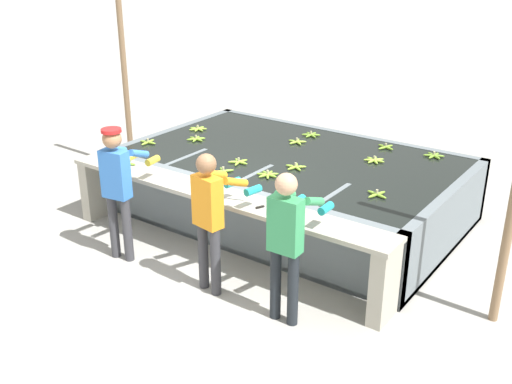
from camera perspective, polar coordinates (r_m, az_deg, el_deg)
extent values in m
plane|color=#A3A099|center=(7.09, -4.84, -7.12)|extent=(80.00, 80.00, 0.00)
cube|color=slate|center=(8.40, 3.32, -1.89)|extent=(4.45, 2.79, 0.06)
cube|color=slate|center=(7.24, -2.35, -2.52)|extent=(4.45, 0.12, 0.87)
cube|color=slate|center=(9.33, 7.82, 3.15)|extent=(4.45, 0.12, 0.87)
cube|color=slate|center=(9.50, -7.70, 3.52)|extent=(0.12, 2.79, 0.87)
cube|color=slate|center=(7.42, 17.63, -3.00)|extent=(0.12, 2.79, 0.87)
cube|color=black|center=(8.23, 3.39, 0.85)|extent=(4.21, 2.55, 0.80)
cube|color=slate|center=(8.23, -6.49, 0.52)|extent=(0.06, 0.80, 0.87)
cube|color=slate|center=(7.57, -0.20, -1.32)|extent=(0.06, 0.80, 0.87)
cube|color=slate|center=(7.04, 7.17, -3.46)|extent=(0.06, 0.80, 0.87)
cube|color=#A8A393|center=(6.87, -3.86, -0.23)|extent=(4.45, 0.45, 0.05)
cube|color=#A8A393|center=(8.46, -14.99, 0.32)|extent=(0.16, 0.41, 0.82)
cube|color=#A8A393|center=(6.08, 12.13, -8.58)|extent=(0.16, 0.41, 0.82)
cylinder|color=#38383D|center=(7.31, -13.39, -3.20)|extent=(0.11, 0.11, 0.80)
cylinder|color=#38383D|center=(7.20, -12.16, -3.53)|extent=(0.11, 0.11, 0.80)
cube|color=blue|center=(6.99, -13.25, 1.66)|extent=(0.34, 0.22, 0.56)
sphere|color=#9E704C|center=(6.86, -13.56, 4.93)|extent=(0.22, 0.22, 0.22)
cylinder|color=red|center=(6.83, -13.64, 5.72)|extent=(0.23, 0.23, 0.04)
cylinder|color=blue|center=(7.20, -13.13, 3.96)|extent=(0.13, 0.32, 0.18)
cylinder|color=gold|center=(7.44, -11.81, 3.32)|extent=(0.11, 0.21, 0.08)
cylinder|color=blue|center=(7.01, -11.10, 3.61)|extent=(0.13, 0.32, 0.18)
cylinder|color=gold|center=(7.25, -9.81, 2.97)|extent=(0.11, 0.21, 0.08)
cylinder|color=#38383D|center=(6.52, -5.04, -6.03)|extent=(0.11, 0.11, 0.78)
cylinder|color=#38383D|center=(6.39, -3.87, -6.64)|extent=(0.11, 0.11, 0.78)
cube|color=orange|center=(6.16, -4.65, -0.91)|extent=(0.34, 0.22, 0.55)
sphere|color=#896042|center=(6.01, -4.77, 2.68)|extent=(0.21, 0.21, 0.21)
cylinder|color=orange|center=(6.36, -3.93, 1.70)|extent=(0.13, 0.32, 0.18)
cylinder|color=#1EA3AD|center=(6.57, -2.25, 0.91)|extent=(0.12, 0.21, 0.08)
cylinder|color=orange|center=(6.13, -1.96, 0.95)|extent=(0.13, 0.32, 0.18)
cylinder|color=#1EA3AD|center=(6.35, -0.29, 0.15)|extent=(0.12, 0.21, 0.08)
cylinder|color=#1E2328|center=(6.00, 1.88, -8.69)|extent=(0.11, 0.11, 0.78)
cylinder|color=#1E2328|center=(5.91, 3.53, -9.25)|extent=(0.11, 0.11, 0.78)
cube|color=#38995B|center=(5.63, 2.82, -3.16)|extent=(0.32, 0.18, 0.55)
sphere|color=tan|center=(5.46, 2.90, 0.74)|extent=(0.21, 0.21, 0.21)
cylinder|color=#38995B|center=(5.82, 2.81, -0.19)|extent=(0.09, 0.31, 0.18)
cylinder|color=#1EA3AD|center=(6.09, 4.02, -0.87)|extent=(0.09, 0.20, 0.08)
cylinder|color=#38995B|center=(5.68, 5.56, -0.90)|extent=(0.09, 0.31, 0.18)
cylinder|color=#1EA3AD|center=(5.95, 6.67, -1.56)|extent=(0.09, 0.20, 0.08)
ellipsoid|color=#75A333|center=(8.99, 5.09, 5.54)|extent=(0.16, 0.12, 0.04)
ellipsoid|color=#75A333|center=(8.94, 4.90, 5.46)|extent=(0.17, 0.11, 0.04)
ellipsoid|color=#75A333|center=(8.90, 5.07, 5.36)|extent=(0.04, 0.17, 0.04)
ellipsoid|color=#75A333|center=(8.90, 5.42, 5.35)|extent=(0.16, 0.12, 0.04)
ellipsoid|color=#75A333|center=(8.94, 5.61, 5.43)|extent=(0.17, 0.11, 0.04)
ellipsoid|color=#75A333|center=(8.99, 5.44, 5.52)|extent=(0.04, 0.17, 0.04)
cylinder|color=tan|center=(8.93, 5.27, 5.66)|extent=(0.03, 0.03, 0.04)
ellipsoid|color=#7FAD33|center=(8.71, -5.49, 4.98)|extent=(0.17, 0.06, 0.04)
ellipsoid|color=#7FAD33|center=(8.76, -5.38, 5.08)|extent=(0.13, 0.16, 0.04)
ellipsoid|color=#7FAD33|center=(8.80, -5.61, 5.15)|extent=(0.10, 0.17, 0.04)
ellipsoid|color=#7FAD33|center=(8.79, -5.97, 5.12)|extent=(0.17, 0.06, 0.04)
ellipsoid|color=#7FAD33|center=(8.75, -6.08, 5.01)|extent=(0.13, 0.16, 0.04)
ellipsoid|color=#7FAD33|center=(8.71, -5.85, 4.94)|extent=(0.10, 0.17, 0.04)
cylinder|color=tan|center=(8.74, -5.74, 5.27)|extent=(0.03, 0.03, 0.04)
ellipsoid|color=#8CB738|center=(7.66, 3.85, 2.53)|extent=(0.10, 0.17, 0.04)
ellipsoid|color=#8CB738|center=(7.63, 3.42, 2.46)|extent=(0.17, 0.05, 0.04)
ellipsoid|color=#8CB738|center=(7.57, 3.49, 2.30)|extent=(0.07, 0.17, 0.04)
ellipsoid|color=#8CB738|center=(7.56, 3.97, 2.26)|extent=(0.16, 0.12, 0.04)
ellipsoid|color=#8CB738|center=(7.62, 4.19, 2.40)|extent=(0.15, 0.14, 0.04)
cylinder|color=tan|center=(7.60, 3.79, 2.64)|extent=(0.03, 0.03, 0.04)
ellipsoid|color=#7FAD33|center=(7.29, 1.12, 1.51)|extent=(0.13, 0.16, 0.04)
ellipsoid|color=#7FAD33|center=(7.31, 1.45, 1.57)|extent=(0.17, 0.05, 0.04)
ellipsoid|color=#7FAD33|center=(7.35, 1.53, 1.70)|extent=(0.14, 0.15, 0.04)
ellipsoid|color=#7FAD33|center=(7.39, 1.30, 1.80)|extent=(0.06, 0.17, 0.04)
ellipsoid|color=#7FAD33|center=(7.39, 0.93, 1.80)|extent=(0.17, 0.11, 0.04)
ellipsoid|color=#7FAD33|center=(7.35, 0.69, 1.70)|extent=(0.17, 0.10, 0.04)
ellipsoid|color=#7FAD33|center=(7.31, 0.78, 1.57)|extent=(0.08, 0.17, 0.04)
cylinder|color=tan|center=(7.33, 1.12, 1.93)|extent=(0.03, 0.03, 0.04)
ellipsoid|color=#93BC3D|center=(8.55, 4.06, 4.69)|extent=(0.16, 0.12, 0.04)
ellipsoid|color=#93BC3D|center=(8.61, 4.28, 4.79)|extent=(0.16, 0.13, 0.04)
ellipsoid|color=#93BC3D|center=(8.65, 3.99, 4.90)|extent=(0.09, 0.17, 0.04)
ellipsoid|color=#93BC3D|center=(8.63, 3.60, 4.86)|extent=(0.17, 0.04, 0.04)
ellipsoid|color=#93BC3D|center=(8.57, 3.64, 4.72)|extent=(0.08, 0.17, 0.04)
cylinder|color=tan|center=(8.59, 3.92, 5.02)|extent=(0.03, 0.03, 0.04)
ellipsoid|color=#93BC3D|center=(9.23, -5.89, 5.96)|extent=(0.11, 0.17, 0.04)
ellipsoid|color=#93BC3D|center=(9.20, -5.68, 5.91)|extent=(0.10, 0.17, 0.04)
ellipsoid|color=#93BC3D|center=(9.20, -5.38, 5.93)|extent=(0.17, 0.08, 0.04)
ellipsoid|color=#93BC3D|center=(9.24, -5.23, 6.01)|extent=(0.16, 0.13, 0.04)
ellipsoid|color=#93BC3D|center=(9.28, -5.33, 6.09)|extent=(0.04, 0.17, 0.04)
ellipsoid|color=#93BC3D|center=(9.30, -5.62, 6.10)|extent=(0.15, 0.14, 0.04)
ellipsoid|color=#93BC3D|center=(9.27, -5.86, 6.05)|extent=(0.17, 0.06, 0.04)
cylinder|color=tan|center=(9.24, -5.58, 6.22)|extent=(0.03, 0.03, 0.04)
ellipsoid|color=#9EC642|center=(7.94, 11.31, 2.86)|extent=(0.14, 0.15, 0.04)
ellipsoid|color=#9EC642|center=(7.97, 11.56, 2.92)|extent=(0.17, 0.05, 0.04)
ellipsoid|color=#9EC642|center=(8.02, 11.54, 3.03)|extent=(0.13, 0.16, 0.04)
ellipsoid|color=#9EC642|center=(8.04, 11.26, 3.12)|extent=(0.08, 0.17, 0.04)
ellipsoid|color=#9EC642|center=(8.03, 10.94, 3.11)|extent=(0.17, 0.10, 0.04)
ellipsoid|color=#9EC642|center=(7.98, 10.80, 3.01)|extent=(0.17, 0.11, 0.04)
ellipsoid|color=#9EC642|center=(7.95, 10.97, 2.90)|extent=(0.06, 0.17, 0.04)
cylinder|color=tan|center=(7.98, 11.22, 3.23)|extent=(0.03, 0.03, 0.04)
ellipsoid|color=#8CB738|center=(7.80, -1.34, 2.96)|extent=(0.09, 0.17, 0.04)
ellipsoid|color=#8CB738|center=(7.82, -1.79, 3.00)|extent=(0.16, 0.13, 0.04)
ellipsoid|color=#8CB738|center=(7.77, -2.07, 2.87)|extent=(0.16, 0.13, 0.04)
ellipsoid|color=#8CB738|center=(7.72, -1.80, 2.74)|extent=(0.09, 0.17, 0.04)
ellipsoid|color=#8CB738|center=(7.74, -1.34, 2.80)|extent=(0.17, 0.04, 0.04)
cylinder|color=tan|center=(7.76, -1.67, 3.12)|extent=(0.03, 0.03, 0.04)
ellipsoid|color=#75A333|center=(8.35, 16.20, 3.37)|extent=(0.17, 0.10, 0.04)
ellipsoid|color=#75A333|center=(8.30, 16.41, 3.24)|extent=(0.05, 0.17, 0.04)
ellipsoid|color=#75A333|center=(8.31, 16.78, 3.21)|extent=(0.16, 0.13, 0.04)
ellipsoid|color=#75A333|center=(8.36, 16.95, 3.30)|extent=(0.17, 0.10, 0.04)
ellipsoid|color=#75A333|center=(8.40, 16.74, 3.42)|extent=(0.05, 0.17, 0.04)
ellipsoid|color=#75A333|center=(8.39, 16.37, 3.45)|extent=(0.16, 0.13, 0.04)
cylinder|color=tan|center=(8.34, 16.60, 3.56)|extent=(0.03, 0.03, 0.04)
ellipsoid|color=#7FAD33|center=(6.93, 11.74, -0.13)|extent=(0.08, 0.17, 0.04)
ellipsoid|color=#7FAD33|center=(6.92, 11.09, -0.10)|extent=(0.17, 0.08, 0.04)
ellipsoid|color=#7FAD33|center=(6.85, 11.12, -0.35)|extent=(0.08, 0.17, 0.04)
ellipsoid|color=#7FAD33|center=(6.86, 11.77, -0.38)|extent=(0.17, 0.08, 0.04)
cylinder|color=tan|center=(6.88, 11.45, 0.04)|extent=(0.03, 0.03, 0.04)
ellipsoid|color=#75A333|center=(7.41, -3.03, 1.85)|extent=(0.16, 0.13, 0.04)
ellipsoid|color=#75A333|center=(7.47, -2.73, 2.03)|extent=(0.13, 0.16, 0.04)
ellipsoid|color=#75A333|center=(7.51, -3.25, 2.13)|extent=(0.16, 0.13, 0.04)
ellipsoid|color=#75A333|center=(7.45, -3.55, 1.94)|extent=(0.13, 0.16, 0.04)
cylinder|color=tan|center=(7.45, -3.15, 2.24)|extent=(0.03, 0.03, 0.04)
ellipsoid|color=#7FAD33|center=(8.58, 11.97, 4.30)|extent=(0.17, 0.09, 0.04)
ellipsoid|color=#7FAD33|center=(8.51, 11.98, 4.14)|extent=(0.09, 0.17, 0.04)
ellipsoid|color=#7FAD33|center=(8.51, 12.51, 4.10)|extent=(0.17, 0.09, 0.04)
ellipsoid|color=#7FAD33|center=(8.58, 12.49, 4.26)|extent=(0.09, 0.17, 0.04)
cylinder|color=tan|center=(8.53, 12.26, 4.42)|extent=(0.03, 0.03, 0.04)
ellipsoid|color=#8CB738|center=(8.67, -9.98, 4.63)|extent=(0.17, 0.05, 0.04)
ellipsoid|color=#8CB738|center=(8.74, -10.04, 4.78)|extent=(0.05, 0.17, 0.04)
ellipsoid|color=#8CB738|center=(8.73, -10.54, 4.73)|extent=(0.17, 0.05, 0.04)
ellipsoid|color=#8CB738|center=(8.66, -10.49, 4.58)|extent=(0.05, 0.17, 0.04)
cylinder|color=tan|center=(8.69, -10.28, 4.90)|extent=(0.03, 0.03, 0.04)
ellipsoid|color=#75A333|center=(7.11, -4.72, 0.93)|extent=(0.09, 0.17, 0.04)
ellipsoid|color=#75A333|center=(7.14, -5.10, 1.01)|extent=(0.14, 0.15, 0.04)
ellipsoid|color=#75A333|center=(7.12, -5.48, 0.91)|extent=(0.17, 0.06, 0.04)
ellipsoid|color=#75A333|center=(7.07, -5.49, 0.75)|extent=(0.09, 0.17, 0.04)
ellipsoid|color=#75A333|center=(7.04, -5.11, 0.68)|extent=(0.14, 0.15, 0.04)
ellipsoid|color=#75A333|center=(7.06, -4.72, 0.77)|extent=(0.17, 0.06, 0.04)
cylinder|color=tan|center=(7.08, -5.11, 1.11)|extent=(0.03, 0.03, 0.04)
ellipsoid|color=#75A333|center=(7.84, -12.48, 2.53)|extent=(0.09, 0.17, 0.04)
ellipsoid|color=#75A333|center=(7.86, -11.94, 2.63)|extent=(0.17, 0.09, 0.04)
ellipsoid|color=#75A333|center=(7.93, -12.11, 2.79)|extent=(0.09, 0.17, 0.04)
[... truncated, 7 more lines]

